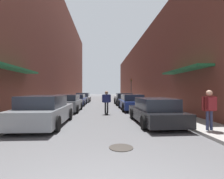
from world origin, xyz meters
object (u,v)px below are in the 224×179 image
(parked_car_left_3, at_px, (83,98))
(pedestrian, at_px, (210,105))
(parked_car_right_2, at_px, (124,99))
(manhole_cover, at_px, (121,148))
(parked_car_right_1, at_px, (131,102))
(parked_car_left_0, at_px, (45,111))
(parked_car_right_0, at_px, (155,111))
(skateboarder, at_px, (106,100))
(traffic_light, at_px, (131,87))
(parked_car_left_1, at_px, (67,103))
(parked_car_left_2, at_px, (77,100))

(parked_car_left_3, bearing_deg, pedestrian, -69.62)
(parked_car_right_2, relative_size, manhole_cover, 6.13)
(parked_car_right_1, bearing_deg, manhole_cover, -101.58)
(parked_car_left_0, height_order, manhole_cover, parked_car_left_0)
(pedestrian, bearing_deg, parked_car_right_1, 101.46)
(parked_car_right_0, height_order, skateboarder, skateboarder)
(manhole_cover, relative_size, traffic_light, 0.21)
(parked_car_left_1, relative_size, parked_car_left_3, 0.93)
(pedestrian, bearing_deg, parked_car_left_0, 164.35)
(parked_car_left_2, height_order, skateboarder, skateboarder)
(parked_car_left_0, relative_size, parked_car_right_2, 1.06)
(parked_car_left_3, distance_m, traffic_light, 7.14)
(manhole_cover, height_order, pedestrian, pedestrian)
(manhole_cover, distance_m, pedestrian, 4.06)
(parked_car_right_2, relative_size, traffic_light, 1.32)
(parked_car_right_0, distance_m, skateboarder, 4.26)
(parked_car_right_0, bearing_deg, pedestrian, -53.52)
(parked_car_right_1, height_order, skateboarder, skateboarder)
(parked_car_left_2, bearing_deg, traffic_light, 40.73)
(parked_car_right_0, relative_size, parked_car_right_1, 0.96)
(skateboarder, height_order, traffic_light, traffic_light)
(parked_car_right_1, relative_size, traffic_light, 1.43)
(parked_car_left_0, bearing_deg, parked_car_left_2, 89.77)
(traffic_light, bearing_deg, pedestrian, -90.55)
(pedestrian, bearing_deg, skateboarder, 124.38)
(parked_car_left_2, height_order, parked_car_right_2, parked_car_right_2)
(parked_car_left_3, relative_size, traffic_light, 1.33)
(parked_car_right_2, bearing_deg, manhole_cover, -97.63)
(parked_car_left_1, relative_size, parked_car_right_2, 0.94)
(traffic_light, height_order, pedestrian, traffic_light)
(parked_car_left_1, xyz_separation_m, manhole_cover, (3.23, -8.83, -0.63))
(parked_car_left_2, height_order, parked_car_right_1, parked_car_right_1)
(parked_car_right_2, height_order, manhole_cover, parked_car_right_2)
(parked_car_left_3, distance_m, parked_car_right_0, 16.97)
(parked_car_left_2, bearing_deg, skateboarder, -67.59)
(parked_car_left_3, relative_size, parked_car_right_1, 0.93)
(parked_car_left_0, distance_m, parked_car_right_2, 12.75)
(parked_car_left_1, xyz_separation_m, parked_car_right_0, (5.33, -5.29, -0.04))
(pedestrian, bearing_deg, parked_car_left_1, 132.99)
(parked_car_right_0, bearing_deg, skateboarder, 123.11)
(parked_car_left_0, bearing_deg, skateboarder, 50.46)
(parked_car_left_3, height_order, parked_car_right_0, parked_car_left_3)
(parked_car_left_0, height_order, skateboarder, skateboarder)
(parked_car_left_2, bearing_deg, parked_car_left_3, 89.29)
(parked_car_right_1, bearing_deg, skateboarder, -130.93)
(parked_car_right_2, xyz_separation_m, pedestrian, (1.60, -13.54, 0.45))
(parked_car_left_1, xyz_separation_m, parked_car_right_1, (5.20, 0.78, 0.00))
(parked_car_left_0, bearing_deg, parked_car_left_1, 89.72)
(parked_car_left_0, bearing_deg, pedestrian, -15.65)
(parked_car_right_1, relative_size, skateboarder, 2.89)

